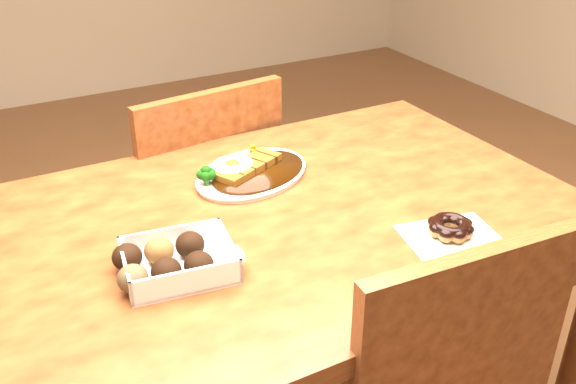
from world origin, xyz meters
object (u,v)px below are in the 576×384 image
chair_far (196,212)px  donut_box (176,260)px  katsu_curry_plate (249,171)px  table (282,256)px  pon_de_ring (450,228)px

chair_far → donut_box: bearing=61.0°
katsu_curry_plate → donut_box: (-0.26, -0.26, 0.01)m
table → katsu_curry_plate: bearing=85.7°
chair_far → pon_de_ring: (0.23, -0.75, 0.29)m
chair_far → pon_de_ring: bearing=100.2°
table → pon_de_ring: pon_de_ring is taller
katsu_curry_plate → donut_box: size_ratio=1.54×
donut_box → pon_de_ring: donut_box is taller
chair_far → katsu_curry_plate: chair_far is taller
table → katsu_curry_plate: size_ratio=3.69×
chair_far → donut_box: chair_far is taller
chair_far → katsu_curry_plate: (0.01, -0.36, 0.29)m
katsu_curry_plate → pon_de_ring: katsu_curry_plate is taller
chair_far → table: bearing=82.4°
pon_de_ring → donut_box: bearing=165.2°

